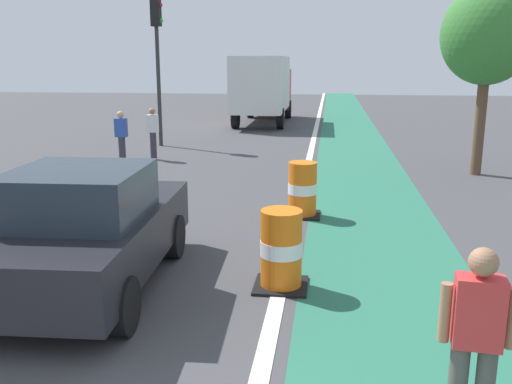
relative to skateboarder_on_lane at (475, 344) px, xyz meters
name	(u,v)px	position (x,y,z in m)	size (l,w,h in m)	color
bike_lane_strip	(363,182)	(-0.26, 10.05, -0.91)	(2.50, 80.00, 0.01)	#286B51
lane_divider_stripe	(304,180)	(-1.76, 10.05, -0.91)	(0.20, 80.00, 0.01)	silver
skateboarder_on_lane	(475,344)	(0.00, 0.00, 0.00)	(0.57, 0.82, 1.69)	black
parked_sedan_nearest	(88,230)	(-4.31, 2.64, -0.08)	(2.08, 4.19, 1.70)	black
traffic_barrel_front	(281,250)	(-1.76, 3.04, -0.38)	(0.73, 0.73, 1.09)	orange
traffic_barrel_mid	(302,190)	(-1.66, 6.67, -0.38)	(0.73, 0.73, 1.09)	orange
delivery_truck_down_block	(263,86)	(-4.42, 23.27, 0.94)	(2.39, 7.61, 3.23)	silver
traffic_light_corner	(157,47)	(-7.26, 15.44, 2.59)	(0.41, 0.32, 5.10)	#2D2D2D
pedestrian_crossing	(153,132)	(-6.61, 12.57, -0.05)	(0.34, 0.20, 1.61)	#33333D
pedestrian_waiting	(121,137)	(-7.19, 11.41, -0.05)	(0.34, 0.20, 1.61)	#33333D
street_tree_sidewalk	(488,35)	(2.84, 11.46, 2.76)	(2.40, 2.40, 5.00)	brown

